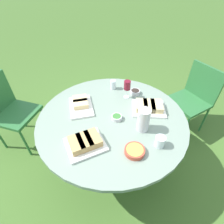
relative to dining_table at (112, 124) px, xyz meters
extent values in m
plane|color=#446B2B|center=(0.00, 0.00, -0.64)|extent=(40.00, 40.00, 0.00)
cylinder|color=#4C4C51|center=(0.00, 0.00, -0.63)|extent=(0.50, 0.50, 0.02)
cylinder|color=#4C4C51|center=(0.00, 0.00, -0.28)|extent=(0.11, 0.11, 0.68)
cylinder|color=gray|center=(0.00, 0.00, 0.08)|extent=(1.35, 1.35, 0.03)
cube|color=#2D6B38|center=(-1.12, -0.05, -0.19)|extent=(0.44, 0.46, 0.04)
cube|color=#2D6B38|center=(-1.31, -0.06, 0.04)|extent=(0.05, 0.44, 0.42)
cylinder|color=#2D6B38|center=(-0.92, -0.24, -0.42)|extent=(0.03, 0.03, 0.43)
cylinder|color=#2D6B38|center=(-0.94, 0.15, -0.42)|extent=(0.03, 0.03, 0.43)
cylinder|color=#2D6B38|center=(-1.29, -0.26, -0.42)|extent=(0.03, 0.03, 0.43)
cylinder|color=#2D6B38|center=(-1.31, 0.13, -0.42)|extent=(0.03, 0.03, 0.43)
cube|color=#2D6B38|center=(0.82, -0.83, -0.19)|extent=(0.61, 0.61, 0.04)
cylinder|color=#2D6B38|center=(0.83, -0.56, -0.42)|extent=(0.03, 0.03, 0.43)
cylinder|color=#2D6B38|center=(0.55, -0.84, -0.42)|extent=(0.03, 0.03, 0.43)
cylinder|color=#2D6B38|center=(1.09, -0.83, -0.42)|extent=(0.03, 0.03, 0.43)
cylinder|color=#2D6B38|center=(0.81, -1.10, -0.42)|extent=(0.03, 0.03, 0.43)
cylinder|color=silver|center=(-0.15, 0.25, 0.20)|extent=(0.10, 0.10, 0.21)
cone|color=silver|center=(-0.11, 0.25, 0.29)|extent=(0.03, 0.03, 0.02)
cylinder|color=silver|center=(-0.27, -0.19, 0.10)|extent=(0.06, 0.06, 0.01)
cylinder|color=silver|center=(-0.27, -0.19, 0.15)|extent=(0.01, 0.01, 0.09)
cylinder|color=maroon|center=(-0.27, -0.19, 0.24)|extent=(0.07, 0.07, 0.09)
cube|color=white|center=(0.20, -0.26, 0.11)|extent=(0.29, 0.37, 0.02)
cube|color=#E0C184|center=(0.18, -0.33, 0.14)|extent=(0.16, 0.14, 0.04)
cube|color=#E0C184|center=(0.20, -0.26, 0.14)|extent=(0.16, 0.14, 0.04)
cube|color=white|center=(0.33, 0.19, 0.11)|extent=(0.30, 0.26, 0.02)
cube|color=tan|center=(0.27, 0.19, 0.15)|extent=(0.11, 0.17, 0.06)
cube|color=tan|center=(0.33, 0.19, 0.15)|extent=(0.11, 0.17, 0.06)
cube|color=tan|center=(0.40, 0.18, 0.15)|extent=(0.11, 0.17, 0.06)
cube|color=white|center=(-0.36, 0.07, 0.11)|extent=(0.39, 0.37, 0.02)
cube|color=#E0C184|center=(-0.30, 0.04, 0.14)|extent=(0.18, 0.19, 0.05)
cube|color=#E0C184|center=(-0.36, 0.07, 0.14)|extent=(0.18, 0.19, 0.05)
cube|color=#E0C184|center=(-0.41, 0.11, 0.14)|extent=(0.18, 0.19, 0.05)
cylinder|color=#B74733|center=(0.04, 0.42, 0.12)|extent=(0.15, 0.15, 0.04)
cylinder|color=#E0C147|center=(0.04, 0.42, 0.13)|extent=(0.12, 0.12, 0.02)
cylinder|color=silver|center=(-0.02, 0.05, 0.12)|extent=(0.09, 0.09, 0.04)
cylinder|color=#387533|center=(-0.02, 0.05, 0.13)|extent=(0.08, 0.08, 0.02)
cylinder|color=silver|center=(-0.39, -0.21, 0.12)|extent=(0.10, 0.10, 0.04)
cylinder|color=#2D231E|center=(-0.39, -0.21, 0.13)|extent=(0.08, 0.08, 0.02)
cylinder|color=silver|center=(-0.23, -0.40, 0.15)|extent=(0.06, 0.06, 0.10)
cylinder|color=silver|center=(-0.17, 0.45, 0.14)|extent=(0.08, 0.08, 0.09)
camera|label=1|loc=(0.55, 1.02, 1.18)|focal=28.00mm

